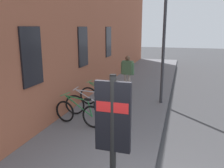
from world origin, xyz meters
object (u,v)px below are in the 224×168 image
bicycle_by_door (89,105)px  street_lamp (165,21)px  bicycle_leaning_wall (101,96)px  pedestrian_by_facade (127,70)px  bicycle_beside_lamp (78,113)px  transit_info_sign (113,126)px

bicycle_by_door → street_lamp: bearing=-46.3°
bicycle_leaning_wall → pedestrian_by_facade: 2.51m
pedestrian_by_facade → bicycle_leaning_wall: bearing=167.1°
bicycle_beside_lamp → street_lamp: (3.08, -2.33, 2.89)m
bicycle_leaning_wall → transit_info_sign: (-5.37, -2.06, 1.21)m
bicycle_leaning_wall → transit_info_sign: bearing=-159.0°
transit_info_sign → street_lamp: 6.65m
bicycle_beside_lamp → bicycle_by_door: size_ratio=0.99×
street_lamp → bicycle_by_door: bearing=133.7°
transit_info_sign → street_lamp: bearing=-1.9°
bicycle_beside_lamp → pedestrian_by_facade: (4.38, -0.60, 0.68)m
bicycle_beside_lamp → bicycle_by_door: bearing=-1.4°
bicycle_beside_lamp → transit_info_sign: (-3.35, -2.12, 1.21)m
bicycle_beside_lamp → street_lamp: 4.83m
bicycle_by_door → street_lamp: street_lamp is taller
bicycle_beside_lamp → street_lamp: bearing=-37.1°
transit_info_sign → pedestrian_by_facade: transit_info_sign is taller
transit_info_sign → street_lamp: (6.43, -0.21, 1.68)m
pedestrian_by_facade → street_lamp: bearing=-126.9°
bicycle_beside_lamp → pedestrian_by_facade: bearing=-7.8°
bicycle_beside_lamp → bicycle_by_door: (0.88, -0.02, -0.00)m
pedestrian_by_facade → bicycle_by_door: bearing=170.7°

